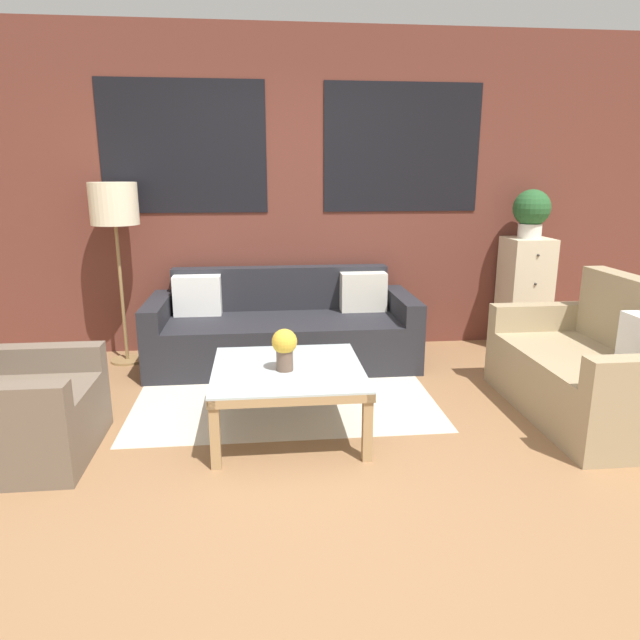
{
  "coord_description": "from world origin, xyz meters",
  "views": [
    {
      "loc": [
        -0.33,
        -2.76,
        1.59
      ],
      "look_at": [
        0.09,
        1.24,
        0.55
      ],
      "focal_mm": 32.0,
      "sensor_mm": 36.0,
      "label": 1
    }
  ],
  "objects_px": {
    "armchair_corner": "(12,411)",
    "flower_vase": "(284,347)",
    "settee_vintage": "(594,371)",
    "floor_lamp": "(114,210)",
    "drawer_cabinet": "(524,293)",
    "couch_dark": "(283,331)",
    "potted_plant": "(531,211)",
    "coffee_table": "(288,377)"
  },
  "relations": [
    {
      "from": "armchair_corner",
      "to": "flower_vase",
      "type": "xyz_separation_m",
      "value": [
        1.56,
        0.11,
        0.3
      ]
    },
    {
      "from": "settee_vintage",
      "to": "floor_lamp",
      "type": "height_order",
      "value": "floor_lamp"
    },
    {
      "from": "drawer_cabinet",
      "to": "flower_vase",
      "type": "distance_m",
      "value": 2.81
    },
    {
      "from": "floor_lamp",
      "to": "couch_dark",
      "type": "bearing_deg",
      "value": -6.38
    },
    {
      "from": "potted_plant",
      "to": "flower_vase",
      "type": "bearing_deg",
      "value": -144.35
    },
    {
      "from": "coffee_table",
      "to": "flower_vase",
      "type": "distance_m",
      "value": 0.22
    },
    {
      "from": "coffee_table",
      "to": "drawer_cabinet",
      "type": "xyz_separation_m",
      "value": [
        2.26,
        1.59,
        0.15
      ]
    },
    {
      "from": "drawer_cabinet",
      "to": "flower_vase",
      "type": "height_order",
      "value": "drawer_cabinet"
    },
    {
      "from": "settee_vintage",
      "to": "armchair_corner",
      "type": "distance_m",
      "value": 3.62
    },
    {
      "from": "settee_vintage",
      "to": "drawer_cabinet",
      "type": "bearing_deg",
      "value": 81.88
    },
    {
      "from": "couch_dark",
      "to": "drawer_cabinet",
      "type": "bearing_deg",
      "value": 5.39
    },
    {
      "from": "couch_dark",
      "to": "settee_vintage",
      "type": "xyz_separation_m",
      "value": [
        2.02,
        -1.34,
        0.03
      ]
    },
    {
      "from": "flower_vase",
      "to": "potted_plant",
      "type": "bearing_deg",
      "value": 35.65
    },
    {
      "from": "drawer_cabinet",
      "to": "potted_plant",
      "type": "height_order",
      "value": "potted_plant"
    },
    {
      "from": "couch_dark",
      "to": "potted_plant",
      "type": "height_order",
      "value": "potted_plant"
    },
    {
      "from": "couch_dark",
      "to": "drawer_cabinet",
      "type": "xyz_separation_m",
      "value": [
        2.24,
        0.21,
        0.23
      ]
    },
    {
      "from": "couch_dark",
      "to": "flower_vase",
      "type": "bearing_deg",
      "value": -91.83
    },
    {
      "from": "settee_vintage",
      "to": "armchair_corner",
      "type": "bearing_deg",
      "value": -176.84
    },
    {
      "from": "flower_vase",
      "to": "coffee_table",
      "type": "bearing_deg",
      "value": 66.56
    },
    {
      "from": "drawer_cabinet",
      "to": "coffee_table",
      "type": "bearing_deg",
      "value": -144.88
    },
    {
      "from": "coffee_table",
      "to": "floor_lamp",
      "type": "height_order",
      "value": "floor_lamp"
    },
    {
      "from": "floor_lamp",
      "to": "armchair_corner",
      "type": "bearing_deg",
      "value": -98.61
    },
    {
      "from": "armchair_corner",
      "to": "floor_lamp",
      "type": "relative_size",
      "value": 0.55
    },
    {
      "from": "coffee_table",
      "to": "potted_plant",
      "type": "bearing_deg",
      "value": 35.12
    },
    {
      "from": "coffee_table",
      "to": "potted_plant",
      "type": "height_order",
      "value": "potted_plant"
    },
    {
      "from": "coffee_table",
      "to": "floor_lamp",
      "type": "bearing_deg",
      "value": 130.82
    },
    {
      "from": "armchair_corner",
      "to": "settee_vintage",
      "type": "bearing_deg",
      "value": 3.16
    },
    {
      "from": "settee_vintage",
      "to": "potted_plant",
      "type": "xyz_separation_m",
      "value": [
        0.22,
        1.55,
        0.95
      ]
    },
    {
      "from": "couch_dark",
      "to": "armchair_corner",
      "type": "height_order",
      "value": "armchair_corner"
    },
    {
      "from": "couch_dark",
      "to": "settee_vintage",
      "type": "distance_m",
      "value": 2.42
    },
    {
      "from": "drawer_cabinet",
      "to": "armchair_corner",
      "type": "bearing_deg",
      "value": -155.5
    },
    {
      "from": "armchair_corner",
      "to": "flower_vase",
      "type": "height_order",
      "value": "armchair_corner"
    },
    {
      "from": "drawer_cabinet",
      "to": "potted_plant",
      "type": "bearing_deg",
      "value": 90.0
    },
    {
      "from": "coffee_table",
      "to": "flower_vase",
      "type": "height_order",
      "value": "flower_vase"
    },
    {
      "from": "floor_lamp",
      "to": "drawer_cabinet",
      "type": "distance_m",
      "value": 3.67
    },
    {
      "from": "couch_dark",
      "to": "armchair_corner",
      "type": "bearing_deg",
      "value": -136.18
    },
    {
      "from": "armchair_corner",
      "to": "potted_plant",
      "type": "xyz_separation_m",
      "value": [
        3.84,
        1.75,
        0.98
      ]
    },
    {
      "from": "drawer_cabinet",
      "to": "flower_vase",
      "type": "bearing_deg",
      "value": -144.36
    },
    {
      "from": "flower_vase",
      "to": "floor_lamp",
      "type": "bearing_deg",
      "value": 129.57
    },
    {
      "from": "floor_lamp",
      "to": "flower_vase",
      "type": "xyz_separation_m",
      "value": [
        1.3,
        -1.58,
        -0.72
      ]
    },
    {
      "from": "settee_vintage",
      "to": "floor_lamp",
      "type": "relative_size",
      "value": 0.94
    },
    {
      "from": "armchair_corner",
      "to": "potted_plant",
      "type": "relative_size",
      "value": 1.95
    }
  ]
}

